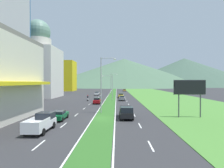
% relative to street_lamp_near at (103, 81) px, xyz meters
% --- Properties ---
extents(ground_plane, '(600.00, 600.00, 0.00)m').
position_rel_street_lamp_near_xyz_m(ground_plane, '(0.61, -5.25, -5.90)').
color(ground_plane, '#2D2D30').
extents(grass_median, '(3.20, 240.00, 0.06)m').
position_rel_street_lamp_near_xyz_m(grass_median, '(0.61, 54.75, -5.87)').
color(grass_median, '#2D6023').
rests_on(grass_median, ground_plane).
extents(grass_verge_right, '(24.00, 240.00, 0.06)m').
position_rel_street_lamp_near_xyz_m(grass_verge_right, '(21.21, 54.75, -5.87)').
color(grass_verge_right, '#477F33').
rests_on(grass_verge_right, ground_plane).
extents(lane_dash_left_1, '(0.16, 2.80, 0.01)m').
position_rel_street_lamp_near_xyz_m(lane_dash_left_1, '(-4.49, -17.45, -5.89)').
color(lane_dash_left_1, silver).
rests_on(lane_dash_left_1, ground_plane).
extents(lane_dash_left_2, '(0.16, 2.80, 0.01)m').
position_rel_street_lamp_near_xyz_m(lane_dash_left_2, '(-4.49, -9.65, -5.89)').
color(lane_dash_left_2, silver).
rests_on(lane_dash_left_2, ground_plane).
extents(lane_dash_left_3, '(0.16, 2.80, 0.01)m').
position_rel_street_lamp_near_xyz_m(lane_dash_left_3, '(-4.49, -1.85, -5.89)').
color(lane_dash_left_3, silver).
rests_on(lane_dash_left_3, ground_plane).
extents(lane_dash_left_4, '(0.16, 2.80, 0.01)m').
position_rel_street_lamp_near_xyz_m(lane_dash_left_4, '(-4.49, 5.95, -5.89)').
color(lane_dash_left_4, silver).
rests_on(lane_dash_left_4, ground_plane).
extents(lane_dash_left_5, '(0.16, 2.80, 0.01)m').
position_rel_street_lamp_near_xyz_m(lane_dash_left_5, '(-4.49, 13.75, -5.89)').
color(lane_dash_left_5, silver).
rests_on(lane_dash_left_5, ground_plane).
extents(lane_dash_left_6, '(0.16, 2.80, 0.01)m').
position_rel_street_lamp_near_xyz_m(lane_dash_left_6, '(-4.49, 21.55, -5.89)').
color(lane_dash_left_6, silver).
rests_on(lane_dash_left_6, ground_plane).
extents(lane_dash_left_7, '(0.16, 2.80, 0.01)m').
position_rel_street_lamp_near_xyz_m(lane_dash_left_7, '(-4.49, 29.35, -5.89)').
color(lane_dash_left_7, silver).
rests_on(lane_dash_left_7, ground_plane).
extents(lane_dash_left_8, '(0.16, 2.80, 0.01)m').
position_rel_street_lamp_near_xyz_m(lane_dash_left_8, '(-4.49, 37.15, -5.89)').
color(lane_dash_left_8, silver).
rests_on(lane_dash_left_8, ground_plane).
extents(lane_dash_left_9, '(0.16, 2.80, 0.01)m').
position_rel_street_lamp_near_xyz_m(lane_dash_left_9, '(-4.49, 44.95, -5.89)').
color(lane_dash_left_9, silver).
rests_on(lane_dash_left_9, ground_plane).
extents(lane_dash_left_10, '(0.16, 2.80, 0.01)m').
position_rel_street_lamp_near_xyz_m(lane_dash_left_10, '(-4.49, 52.75, -5.89)').
color(lane_dash_left_10, silver).
rests_on(lane_dash_left_10, ground_plane).
extents(lane_dash_right_1, '(0.16, 2.80, 0.01)m').
position_rel_street_lamp_near_xyz_m(lane_dash_right_1, '(5.71, -17.45, -5.89)').
color(lane_dash_right_1, silver).
rests_on(lane_dash_right_1, ground_plane).
extents(lane_dash_right_2, '(0.16, 2.80, 0.01)m').
position_rel_street_lamp_near_xyz_m(lane_dash_right_2, '(5.71, -9.65, -5.89)').
color(lane_dash_right_2, silver).
rests_on(lane_dash_right_2, ground_plane).
extents(lane_dash_right_3, '(0.16, 2.80, 0.01)m').
position_rel_street_lamp_near_xyz_m(lane_dash_right_3, '(5.71, -1.85, -5.89)').
color(lane_dash_right_3, silver).
rests_on(lane_dash_right_3, ground_plane).
extents(lane_dash_right_4, '(0.16, 2.80, 0.01)m').
position_rel_street_lamp_near_xyz_m(lane_dash_right_4, '(5.71, 5.95, -5.89)').
color(lane_dash_right_4, silver).
rests_on(lane_dash_right_4, ground_plane).
extents(lane_dash_right_5, '(0.16, 2.80, 0.01)m').
position_rel_street_lamp_near_xyz_m(lane_dash_right_5, '(5.71, 13.75, -5.89)').
color(lane_dash_right_5, silver).
rests_on(lane_dash_right_5, ground_plane).
extents(lane_dash_right_6, '(0.16, 2.80, 0.01)m').
position_rel_street_lamp_near_xyz_m(lane_dash_right_6, '(5.71, 21.55, -5.89)').
color(lane_dash_right_6, silver).
rests_on(lane_dash_right_6, ground_plane).
extents(lane_dash_right_7, '(0.16, 2.80, 0.01)m').
position_rel_street_lamp_near_xyz_m(lane_dash_right_7, '(5.71, 29.35, -5.89)').
color(lane_dash_right_7, silver).
rests_on(lane_dash_right_7, ground_plane).
extents(lane_dash_right_8, '(0.16, 2.80, 0.01)m').
position_rel_street_lamp_near_xyz_m(lane_dash_right_8, '(5.71, 37.15, -5.89)').
color(lane_dash_right_8, silver).
rests_on(lane_dash_right_8, ground_plane).
extents(lane_dash_right_9, '(0.16, 2.80, 0.01)m').
position_rel_street_lamp_near_xyz_m(lane_dash_right_9, '(5.71, 44.95, -5.89)').
color(lane_dash_right_9, silver).
rests_on(lane_dash_right_9, ground_plane).
extents(lane_dash_right_10, '(0.16, 2.80, 0.01)m').
position_rel_street_lamp_near_xyz_m(lane_dash_right_10, '(5.71, 52.75, -5.89)').
color(lane_dash_right_10, silver).
rests_on(lane_dash_right_10, ground_plane).
extents(edge_line_median_left, '(0.16, 240.00, 0.01)m').
position_rel_street_lamp_near_xyz_m(edge_line_median_left, '(-1.14, 54.75, -5.89)').
color(edge_line_median_left, silver).
rests_on(edge_line_median_left, ground_plane).
extents(edge_line_median_right, '(0.16, 240.00, 0.01)m').
position_rel_street_lamp_near_xyz_m(edge_line_median_right, '(2.36, 54.75, -5.89)').
color(edge_line_median_right, silver).
rests_on(edge_line_median_right, ground_plane).
extents(domed_building, '(15.16, 15.16, 29.75)m').
position_rel_street_lamp_near_xyz_m(domed_building, '(-27.57, 36.08, 6.42)').
color(domed_building, silver).
rests_on(domed_building, ground_plane).
extents(midrise_colored, '(13.26, 13.26, 19.78)m').
position_rel_street_lamp_near_xyz_m(midrise_colored, '(-31.97, 87.52, 3.99)').
color(midrise_colored, yellow).
rests_on(midrise_colored, ground_plane).
extents(hill_far_left, '(216.02, 216.02, 35.81)m').
position_rel_street_lamp_near_xyz_m(hill_far_left, '(-112.20, 242.81, 12.01)').
color(hill_far_left, '#3D5647').
rests_on(hill_far_left, ground_plane).
extents(hill_far_center, '(229.73, 229.73, 40.55)m').
position_rel_street_lamp_near_xyz_m(hill_far_center, '(13.18, 238.72, 14.38)').
color(hill_far_center, '#47664C').
rests_on(hill_far_center, ground_plane).
extents(hill_far_right, '(206.90, 206.90, 43.31)m').
position_rel_street_lamp_near_xyz_m(hill_far_right, '(108.25, 257.55, 15.76)').
color(hill_far_right, '#3D5647').
rests_on(hill_far_right, ground_plane).
extents(street_lamp_near, '(2.92, 0.42, 10.37)m').
position_rel_street_lamp_near_xyz_m(street_lamp_near, '(0.00, 0.00, 0.00)').
color(street_lamp_near, '#99999E').
rests_on(street_lamp_near, ground_plane).
extents(street_lamp_mid, '(3.43, 0.34, 8.01)m').
position_rel_street_lamp_near_xyz_m(street_lamp_mid, '(0.72, 25.82, -1.17)').
color(street_lamp_mid, '#99999E').
rests_on(street_lamp_mid, ground_plane).
extents(street_lamp_far, '(3.23, 0.44, 9.82)m').
position_rel_street_lamp_near_xyz_m(street_lamp_far, '(0.19, 51.67, -0.25)').
color(street_lamp_far, '#99999E').
rests_on(street_lamp_far, ground_plane).
extents(billboard_roadside, '(5.16, 0.28, 6.14)m').
position_rel_street_lamp_near_xyz_m(billboard_roadside, '(14.45, -4.01, -1.26)').
color(billboard_roadside, '#4C4C51').
rests_on(billboard_roadside, ground_plane).
extents(car_0, '(2.01, 4.51, 1.38)m').
position_rel_street_lamp_near_xyz_m(car_0, '(-6.18, -6.22, -5.17)').
color(car_0, '#0C5128').
rests_on(car_0, ground_plane).
extents(car_1, '(1.93, 4.41, 1.61)m').
position_rel_street_lamp_near_xyz_m(car_1, '(-2.62, 15.06, -5.09)').
color(car_1, maroon).
rests_on(car_1, ground_plane).
extents(car_2, '(1.89, 4.46, 1.47)m').
position_rel_street_lamp_near_xyz_m(car_2, '(4.25, 23.89, -5.14)').
color(car_2, slate).
rests_on(car_2, ground_plane).
extents(car_3, '(1.93, 4.37, 1.56)m').
position_rel_street_lamp_near_xyz_m(car_3, '(-6.11, 46.94, -5.10)').
color(car_3, silver).
rests_on(car_3, ground_plane).
extents(car_4, '(2.00, 4.72, 1.62)m').
position_rel_street_lamp_near_xyz_m(car_4, '(4.20, 34.09, -5.08)').
color(car_4, yellow).
rests_on(car_4, ground_plane).
extents(car_5, '(2.01, 4.15, 1.42)m').
position_rel_street_lamp_near_xyz_m(car_5, '(7.52, 83.61, -5.15)').
color(car_5, '#C6842D').
rests_on(car_5, ground_plane).
extents(pickup_truck_0, '(2.18, 5.40, 2.00)m').
position_rel_street_lamp_near_xyz_m(pickup_truck_0, '(4.13, -4.90, -4.91)').
color(pickup_truck_0, black).
rests_on(pickup_truck_0, ground_plane).
extents(pickup_truck_1, '(2.18, 5.40, 2.00)m').
position_rel_street_lamp_near_xyz_m(pickup_truck_1, '(-6.25, -12.60, -4.91)').
color(pickup_truck_1, silver).
rests_on(pickup_truck_1, ground_plane).
extents(motorcycle_rider, '(0.36, 2.00, 1.80)m').
position_rel_street_lamp_near_xyz_m(motorcycle_rider, '(-6.36, 22.65, -5.15)').
color(motorcycle_rider, black).
rests_on(motorcycle_rider, ground_plane).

